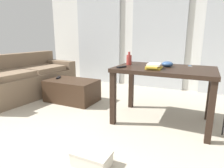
{
  "coord_description": "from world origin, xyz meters",
  "views": [
    {
      "loc": [
        0.99,
        -0.93,
        1.19
      ],
      "look_at": [
        -0.33,
        1.87,
        0.43
      ],
      "focal_mm": 31.41,
      "sensor_mm": 36.0,
      "label": 1
    }
  ],
  "objects_px": {
    "coffee_table": "(72,91)",
    "tv_remote_primary": "(58,78)",
    "tv_remote_on_table": "(122,67)",
    "scissors": "(190,66)",
    "book_stack": "(154,66)",
    "craft_table": "(164,75)",
    "bottle_near": "(129,59)",
    "bowl": "(167,64)",
    "shoebox": "(92,158)",
    "couch": "(25,80)"
  },
  "relations": [
    {
      "from": "tv_remote_on_table",
      "to": "craft_table",
      "type": "bearing_deg",
      "value": 50.42
    },
    {
      "from": "couch",
      "to": "bowl",
      "type": "relative_size",
      "value": 13.4
    },
    {
      "from": "couch",
      "to": "tv_remote_on_table",
      "type": "height_order",
      "value": "couch"
    },
    {
      "from": "couch",
      "to": "book_stack",
      "type": "height_order",
      "value": "book_stack"
    },
    {
      "from": "bottle_near",
      "to": "scissors",
      "type": "height_order",
      "value": "bottle_near"
    },
    {
      "from": "craft_table",
      "to": "tv_remote_on_table",
      "type": "bearing_deg",
      "value": -153.38
    },
    {
      "from": "book_stack",
      "to": "shoebox",
      "type": "height_order",
      "value": "book_stack"
    },
    {
      "from": "couch",
      "to": "bowl",
      "type": "height_order",
      "value": "bowl"
    },
    {
      "from": "bottle_near",
      "to": "tv_remote_on_table",
      "type": "relative_size",
      "value": 1.31
    },
    {
      "from": "craft_table",
      "to": "book_stack",
      "type": "distance_m",
      "value": 0.25
    },
    {
      "from": "scissors",
      "to": "tv_remote_primary",
      "type": "bearing_deg",
      "value": -179.06
    },
    {
      "from": "couch",
      "to": "bottle_near",
      "type": "distance_m",
      "value": 2.33
    },
    {
      "from": "tv_remote_on_table",
      "to": "scissors",
      "type": "distance_m",
      "value": 0.97
    },
    {
      "from": "craft_table",
      "to": "shoebox",
      "type": "xyz_separation_m",
      "value": [
        -0.4,
        -1.27,
        -0.6
      ]
    },
    {
      "from": "coffee_table",
      "to": "scissors",
      "type": "relative_size",
      "value": 8.64
    },
    {
      "from": "coffee_table",
      "to": "tv_remote_primary",
      "type": "xyz_separation_m",
      "value": [
        -0.33,
        0.03,
        0.21
      ]
    },
    {
      "from": "tv_remote_on_table",
      "to": "book_stack",
      "type": "bearing_deg",
      "value": 35.51
    },
    {
      "from": "bottle_near",
      "to": "tv_remote_primary",
      "type": "bearing_deg",
      "value": 172.69
    },
    {
      "from": "craft_table",
      "to": "tv_remote_on_table",
      "type": "height_order",
      "value": "tv_remote_on_table"
    },
    {
      "from": "coffee_table",
      "to": "craft_table",
      "type": "relative_size",
      "value": 0.71
    },
    {
      "from": "coffee_table",
      "to": "craft_table",
      "type": "xyz_separation_m",
      "value": [
        1.7,
        -0.21,
        0.47
      ]
    },
    {
      "from": "coffee_table",
      "to": "book_stack",
      "type": "height_order",
      "value": "book_stack"
    },
    {
      "from": "coffee_table",
      "to": "tv_remote_primary",
      "type": "bearing_deg",
      "value": 174.03
    },
    {
      "from": "bowl",
      "to": "scissors",
      "type": "distance_m",
      "value": 0.34
    },
    {
      "from": "tv_remote_on_table",
      "to": "bowl",
      "type": "bearing_deg",
      "value": 55.74
    },
    {
      "from": "book_stack",
      "to": "tv_remote_on_table",
      "type": "height_order",
      "value": "book_stack"
    },
    {
      "from": "book_stack",
      "to": "tv_remote_primary",
      "type": "relative_size",
      "value": 1.52
    },
    {
      "from": "shoebox",
      "to": "couch",
      "type": "bearing_deg",
      "value": 150.27
    },
    {
      "from": "craft_table",
      "to": "tv_remote_primary",
      "type": "xyz_separation_m",
      "value": [
        -2.03,
        0.24,
        -0.26
      ]
    },
    {
      "from": "bowl",
      "to": "shoebox",
      "type": "xyz_separation_m",
      "value": [
        -0.42,
        -1.34,
        -0.75
      ]
    },
    {
      "from": "scissors",
      "to": "tv_remote_primary",
      "type": "xyz_separation_m",
      "value": [
        -2.33,
        -0.04,
        -0.37
      ]
    },
    {
      "from": "couch",
      "to": "bowl",
      "type": "distance_m",
      "value": 2.85
    },
    {
      "from": "bottle_near",
      "to": "bowl",
      "type": "bearing_deg",
      "value": 3.05
    },
    {
      "from": "book_stack",
      "to": "shoebox",
      "type": "xyz_separation_m",
      "value": [
        -0.29,
        -1.09,
        -0.74
      ]
    },
    {
      "from": "book_stack",
      "to": "scissors",
      "type": "distance_m",
      "value": 0.61
    },
    {
      "from": "bottle_near",
      "to": "scissors",
      "type": "relative_size",
      "value": 1.76
    },
    {
      "from": "bottle_near",
      "to": "tv_remote_primary",
      "type": "relative_size",
      "value": 1.02
    },
    {
      "from": "coffee_table",
      "to": "shoebox",
      "type": "height_order",
      "value": "coffee_table"
    },
    {
      "from": "book_stack",
      "to": "scissors",
      "type": "xyz_separation_m",
      "value": [
        0.4,
        0.45,
        -0.03
      ]
    },
    {
      "from": "coffee_table",
      "to": "craft_table",
      "type": "bearing_deg",
      "value": -6.88
    },
    {
      "from": "craft_table",
      "to": "shoebox",
      "type": "relative_size",
      "value": 3.53
    },
    {
      "from": "coffee_table",
      "to": "tv_remote_on_table",
      "type": "bearing_deg",
      "value": -21.39
    },
    {
      "from": "couch",
      "to": "tv_remote_on_table",
      "type": "distance_m",
      "value": 2.35
    },
    {
      "from": "coffee_table",
      "to": "bowl",
      "type": "bearing_deg",
      "value": -4.3
    },
    {
      "from": "couch",
      "to": "book_stack",
      "type": "xyz_separation_m",
      "value": [
        2.68,
        -0.27,
        0.49
      ]
    },
    {
      "from": "couch",
      "to": "tv_remote_primary",
      "type": "distance_m",
      "value": 0.78
    },
    {
      "from": "craft_table",
      "to": "book_stack",
      "type": "bearing_deg",
      "value": -121.64
    },
    {
      "from": "craft_table",
      "to": "tv_remote_primary",
      "type": "relative_size",
      "value": 7.02
    },
    {
      "from": "coffee_table",
      "to": "tv_remote_on_table",
      "type": "distance_m",
      "value": 1.4
    },
    {
      "from": "bottle_near",
      "to": "bowl",
      "type": "height_order",
      "value": "bottle_near"
    }
  ]
}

